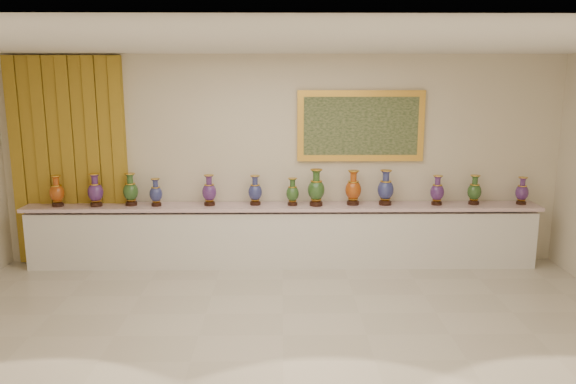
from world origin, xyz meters
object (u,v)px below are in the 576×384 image
vase_0 (57,193)px  vase_2 (131,191)px  counter (282,236)px  vase_1 (95,192)px

vase_0 → vase_2: bearing=2.9°
counter → vase_2: 2.24m
counter → vase_0: 3.23m
counter → vase_1: 2.70m
vase_2 → counter: bearing=0.1°
vase_0 → vase_1: 0.54m
vase_1 → vase_2: (0.48, 0.05, -0.00)m
vase_2 → vase_0: bearing=-177.1°
vase_0 → vase_1: size_ratio=0.95×
vase_0 → vase_1: bearing=-0.0°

